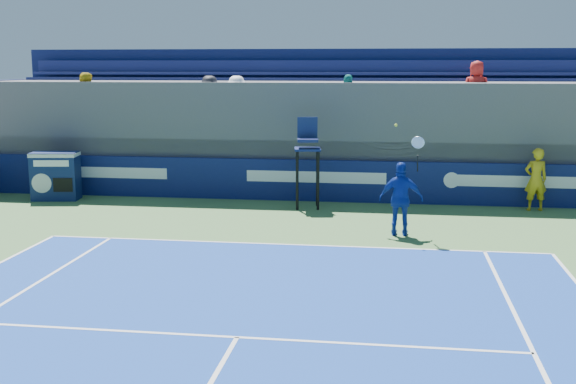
# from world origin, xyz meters

# --- Properties ---
(ball_person) EXTENTS (0.68, 0.50, 1.69)m
(ball_person) POSITION_xyz_m (5.97, 16.57, 0.86)
(ball_person) COLOR gold
(ball_person) RESTS_ON apron
(back_hoarding) EXTENTS (20.40, 0.21, 1.20)m
(back_hoarding) POSITION_xyz_m (0.00, 17.10, 0.60)
(back_hoarding) COLOR #0D164D
(back_hoarding) RESTS_ON ground
(match_clock) EXTENTS (1.42, 0.92, 1.40)m
(match_clock) POSITION_xyz_m (-7.50, 16.23, 0.74)
(match_clock) COLOR #0F1E4D
(match_clock) RESTS_ON ground
(umpire_chair) EXTENTS (0.79, 0.79, 2.48)m
(umpire_chair) POSITION_xyz_m (-0.13, 16.09, 1.53)
(umpire_chair) COLOR black
(umpire_chair) RESTS_ON ground
(tennis_player) EXTENTS (1.00, 0.45, 2.57)m
(tennis_player) POSITION_xyz_m (2.37, 13.14, 0.87)
(tennis_player) COLOR #122E98
(tennis_player) RESTS_ON apron
(stadium_seating) EXTENTS (21.00, 4.05, 4.40)m
(stadium_seating) POSITION_xyz_m (-0.03, 19.14, 1.84)
(stadium_seating) COLOR #4B4B50
(stadium_seating) RESTS_ON ground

